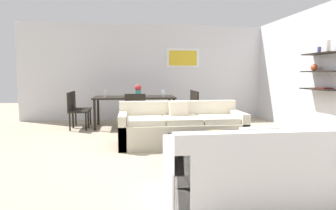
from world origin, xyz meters
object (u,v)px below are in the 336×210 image
object	(u,v)px
candle_jar	(231,135)
wine_glass_left_near	(104,92)
sofa_beige	(181,129)
loveseat_white	(245,171)
dining_chair_left_near	(75,108)
wine_glass_left_far	(105,92)
coffee_table	(215,151)
apple_on_coffee_table	(202,134)
centerpiece_vase	(138,90)
dining_table	(134,99)
decorative_bowl	(217,134)
wine_glass_right_near	(164,92)
wine_glass_right_far	(163,91)
dining_chair_right_far	(188,105)
dining_chair_right_near	(191,107)
dining_chair_left_far	(78,106)
dining_chair_foot	(135,111)

from	to	relation	value
candle_jar	wine_glass_left_near	xyz separation A→B (m)	(-2.05, 3.13, 0.44)
sofa_beige	loveseat_white	size ratio (longest dim) A/B	1.42
dining_chair_left_near	wine_glass_left_far	distance (m)	0.82
coffee_table	candle_jar	size ratio (longest dim) A/B	14.74
apple_on_coffee_table	centerpiece_vase	distance (m)	3.24
wine_glass_left_near	centerpiece_vase	size ratio (longest dim) A/B	0.55
dining_table	dining_chair_left_near	world-z (taller)	dining_chair_left_near
coffee_table	decorative_bowl	xyz separation A→B (m)	(0.04, 0.06, 0.23)
apple_on_coffee_table	wine_glass_right_near	xyz separation A→B (m)	(-0.21, 3.00, 0.44)
dining_table	wine_glass_right_far	xyz separation A→B (m)	(0.72, 0.11, 0.18)
dining_chair_right_far	dining_chair_right_near	bearing A→B (deg)	-90.00
apple_on_coffee_table	wine_glass_left_far	distance (m)	3.64
loveseat_white	wine_glass_left_near	distance (m)	4.69
dining_chair_left_far	dining_chair_right_far	size ratio (longest dim) A/B	1.00
candle_jar	wine_glass_right_far	size ratio (longest dim) A/B	0.50
decorative_bowl	wine_glass_left_near	world-z (taller)	wine_glass_left_near
dining_chair_left_far	dining_chair_right_far	xyz separation A→B (m)	(2.78, 0.00, 0.00)
sofa_beige	coffee_table	world-z (taller)	sofa_beige
wine_glass_left_near	wine_glass_right_near	world-z (taller)	same
loveseat_white	wine_glass_right_far	world-z (taller)	wine_glass_right_far
coffee_table	wine_glass_right_far	distance (m)	3.40
decorative_bowl	wine_glass_left_near	distance (m)	3.59
wine_glass_right_near	candle_jar	bearing A→B (deg)	-78.89
decorative_bowl	dining_chair_right_far	bearing A→B (deg)	85.93
wine_glass_left_far	wine_glass_right_near	size ratio (longest dim) A/B	1.04
loveseat_white	dining_chair_foot	size ratio (longest dim) A/B	1.82
dining_table	dining_chair_left_near	size ratio (longest dim) A/B	2.23
coffee_table	wine_glass_right_far	size ratio (longest dim) A/B	7.42
loveseat_white	wine_glass_right_near	bearing A→B (deg)	94.75
loveseat_white	wine_glass_right_far	size ratio (longest dim) A/B	9.33
dining_table	wine_glass_left_near	bearing A→B (deg)	-171.36
dining_chair_left_near	dining_chair_right_far	bearing A→B (deg)	8.11
sofa_beige	wine_glass_right_near	xyz separation A→B (m)	(-0.11, 1.84, 0.57)
wine_glass_left_far	coffee_table	bearing A→B (deg)	-61.05
sofa_beige	wine_glass_right_far	distance (m)	2.14
dining_chair_left_near	dining_chair_right_near	distance (m)	2.78
coffee_table	decorative_bowl	bearing A→B (deg)	58.18
dining_chair_left_far	decorative_bowl	bearing A→B (deg)	-52.74
candle_jar	dining_table	world-z (taller)	dining_table
coffee_table	candle_jar	world-z (taller)	candle_jar
dining_chair_right_far	dining_chair_right_near	size ratio (longest dim) A/B	1.00
apple_on_coffee_table	dining_chair_left_far	distance (m)	4.04
coffee_table	centerpiece_vase	distance (m)	3.42
sofa_beige	wine_glass_right_near	bearing A→B (deg)	93.51
decorative_bowl	dining_chair_foot	distance (m)	2.57
sofa_beige	dining_table	size ratio (longest dim) A/B	1.16
candle_jar	wine_glass_right_near	world-z (taller)	wine_glass_right_near
candle_jar	apple_on_coffee_table	bearing A→B (deg)	162.12
sofa_beige	centerpiece_vase	world-z (taller)	centerpiece_vase
decorative_bowl	centerpiece_vase	world-z (taller)	centerpiece_vase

